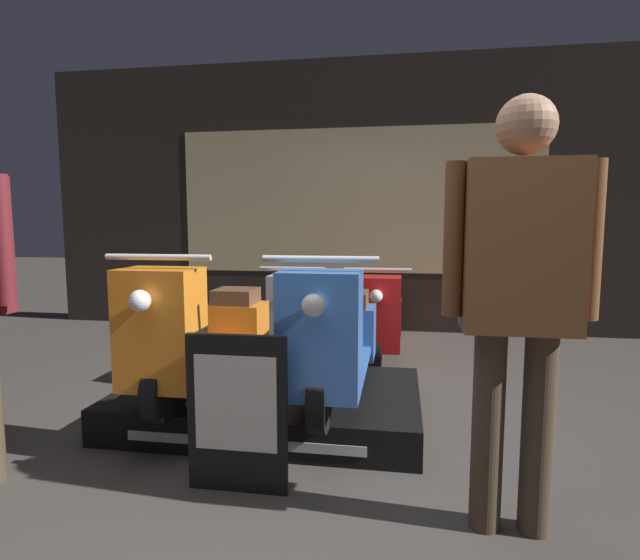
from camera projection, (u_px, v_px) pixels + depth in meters
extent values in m
plane|color=#423D38|center=(281.00, 500.00, 2.32)|extent=(30.00, 30.00, 0.00)
cube|color=#28231E|center=(357.00, 197.00, 5.94)|extent=(7.73, 0.08, 3.20)
cube|color=beige|center=(356.00, 201.00, 5.90)|extent=(4.25, 0.01, 1.70)
cube|color=black|center=(271.00, 403.00, 3.27)|extent=(1.92, 1.16, 0.22)
cube|color=silver|center=(243.00, 443.00, 2.70)|extent=(1.34, 0.01, 0.05)
cylinder|color=black|center=(161.00, 391.00, 2.68)|extent=(0.09, 0.33, 0.33)
cylinder|color=black|center=(238.00, 338.00, 3.94)|extent=(0.09, 0.33, 0.33)
cube|color=orange|center=(207.00, 360.00, 3.31)|extent=(0.39, 1.19, 0.05)
cube|color=orange|center=(161.00, 328.00, 2.66)|extent=(0.41, 0.30, 0.64)
cube|color=orange|center=(237.00, 327.00, 3.91)|extent=(0.43, 0.35, 0.38)
cube|color=brown|center=(236.00, 296.00, 3.87)|extent=(0.31, 0.32, 0.12)
cylinder|color=silver|center=(158.00, 257.00, 2.61)|extent=(0.58, 0.03, 0.03)
sphere|color=white|center=(140.00, 301.00, 2.44)|extent=(0.11, 0.11, 0.11)
cylinder|color=black|center=(320.00, 400.00, 2.54)|extent=(0.09, 0.33, 0.33)
cylinder|color=black|center=(347.00, 342.00, 3.81)|extent=(0.09, 0.33, 0.33)
cube|color=#386BBC|center=(336.00, 366.00, 3.17)|extent=(0.39, 1.19, 0.05)
cube|color=#386BBC|center=(320.00, 334.00, 2.53)|extent=(0.41, 0.30, 0.64)
cube|color=#386BBC|center=(346.00, 331.00, 3.77)|extent=(0.43, 0.35, 0.38)
cube|color=brown|center=(346.00, 299.00, 3.73)|extent=(0.31, 0.32, 0.12)
cylinder|color=silver|center=(320.00, 259.00, 2.48)|extent=(0.58, 0.03, 0.03)
sphere|color=white|center=(313.00, 305.00, 2.30)|extent=(0.11, 0.11, 0.11)
cylinder|color=black|center=(292.00, 348.00, 4.48)|extent=(0.09, 0.33, 0.33)
cylinder|color=black|center=(316.00, 321.00, 5.75)|extent=(0.09, 0.33, 0.33)
cube|color=#BCBCC1|center=(306.00, 334.00, 5.11)|extent=(0.39, 1.19, 0.05)
cube|color=#BCBCC1|center=(293.00, 311.00, 4.47)|extent=(0.41, 0.30, 0.64)
cube|color=#BCBCC1|center=(316.00, 314.00, 5.71)|extent=(0.43, 0.35, 0.38)
cube|color=brown|center=(316.00, 293.00, 5.68)|extent=(0.31, 0.32, 0.12)
cylinder|color=silver|center=(292.00, 268.00, 4.42)|extent=(0.58, 0.03, 0.03)
sphere|color=white|center=(287.00, 294.00, 4.24)|extent=(0.11, 0.11, 0.11)
cylinder|color=black|center=(376.00, 352.00, 4.36)|extent=(0.09, 0.33, 0.33)
cylinder|color=black|center=(382.00, 323.00, 5.63)|extent=(0.09, 0.33, 0.33)
cube|color=red|center=(379.00, 336.00, 4.99)|extent=(0.39, 1.19, 0.05)
cube|color=red|center=(377.00, 313.00, 4.35)|extent=(0.41, 0.30, 0.64)
cube|color=red|center=(382.00, 316.00, 5.59)|extent=(0.43, 0.35, 0.38)
cube|color=brown|center=(382.00, 294.00, 5.56)|extent=(0.31, 0.32, 0.12)
cylinder|color=silver|center=(378.00, 270.00, 4.30)|extent=(0.58, 0.03, 0.03)
sphere|color=white|center=(376.00, 296.00, 4.12)|extent=(0.11, 0.11, 0.11)
cylinder|color=#5B191E|center=(3.00, 240.00, 2.34)|extent=(0.08, 0.08, 0.61)
cylinder|color=#473828|center=(488.00, 430.00, 2.08)|extent=(0.13, 0.13, 0.85)
cylinder|color=#473828|center=(538.00, 433.00, 2.04)|extent=(0.13, 0.13, 0.85)
cube|color=brown|center=(521.00, 247.00, 1.97)|extent=(0.44, 0.25, 0.67)
cylinder|color=brown|center=(454.00, 240.00, 2.01)|extent=(0.08, 0.08, 0.62)
cylinder|color=brown|center=(592.00, 240.00, 1.93)|extent=(0.08, 0.08, 0.62)
sphere|color=#A87A5B|center=(526.00, 125.00, 1.92)|extent=(0.23, 0.23, 0.23)
cube|color=black|center=(237.00, 414.00, 2.37)|extent=(0.49, 0.04, 0.77)
cube|color=white|center=(235.00, 404.00, 2.34)|extent=(0.40, 0.01, 0.46)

